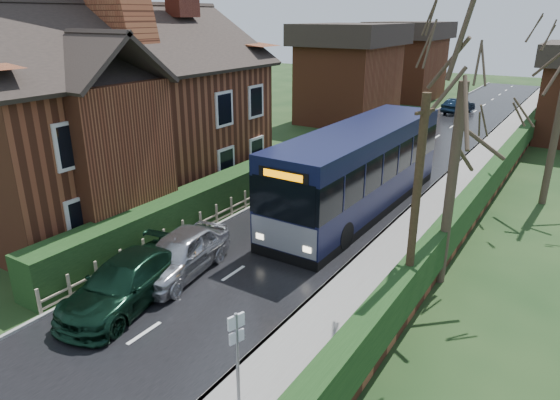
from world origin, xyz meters
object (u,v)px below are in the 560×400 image
Objects in this scene: car_green at (125,283)px; telegraph_pole at (415,215)px; brick_house at (110,108)px; car_silver at (180,254)px; bus_stop_sign at (237,350)px; bus at (359,170)px.

telegraph_pole reaches higher than car_green.
brick_house is 9.99m from car_green.
car_green is (-0.10, -2.26, -0.04)m from car_silver.
telegraph_pole is at bearing 89.57° from bus_stop_sign.
brick_house is 5.62× the size of bus_stop_sign.
car_green is at bearing 179.89° from bus_stop_sign.
car_silver is 0.90× the size of car_green.
bus_stop_sign reaches higher than car_silver.
bus is at bearing 26.49° from brick_house.
bus_stop_sign is at bearing -44.82° from car_silver.
bus_stop_sign is 5.91m from telegraph_pole.
brick_house is 8.90m from car_silver.
car_green is 1.85× the size of bus_stop_sign.
car_silver is 6.92m from bus_stop_sign.
bus_stop_sign is at bearing -94.52° from telegraph_pole.
telegraph_pole reaches higher than car_silver.
bus is 4.75× the size of bus_stop_sign.
bus reaches higher than car_silver.
telegraph_pole is at bearing -56.09° from bus.
telegraph_pole reaches higher than bus.
bus_stop_sign reaches higher than car_green.
telegraph_pole is at bearing 2.09° from car_silver.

